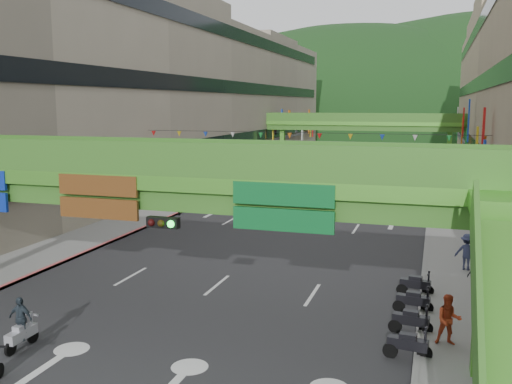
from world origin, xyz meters
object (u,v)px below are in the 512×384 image
scooter_rider_mid (338,195)px  car_silver (313,170)px  car_yellow (379,179)px  pedestrian_red (448,324)px  overpass_near (169,198)px

scooter_rider_mid → car_silver: size_ratio=0.49×
car_yellow → scooter_rider_mid: bearing=-103.9°
car_silver → pedestrian_red: 48.14m
scooter_rider_mid → car_silver: scooter_rider_mid is taller
overpass_near → pedestrian_red: (9.14, 2.62, -4.33)m
overpass_near → car_yellow: size_ratio=7.56×
pedestrian_red → scooter_rider_mid: bearing=99.9°
overpass_near → pedestrian_red: bearing=16.0°
car_silver → car_yellow: car_silver is taller
overpass_near → scooter_rider_mid: size_ratio=14.29×
overpass_near → car_yellow: 43.13m
scooter_rider_mid → pedestrian_red: size_ratio=1.11×
scooter_rider_mid → car_yellow: scooter_rider_mid is taller
scooter_rider_mid → pedestrian_red: scooter_rider_mid is taller
overpass_near → car_silver: 49.05m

